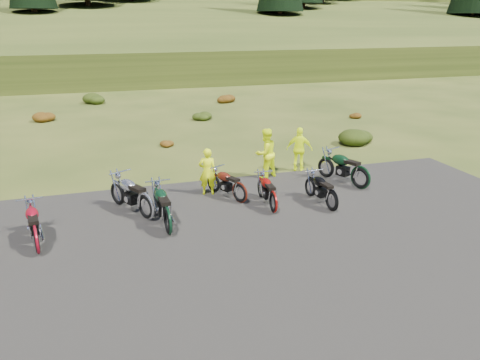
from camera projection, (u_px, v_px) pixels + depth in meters
name	position (u px, v px, depth m)	size (l,w,h in m)	color
ground	(228.00, 226.00, 13.36)	(300.00, 300.00, 0.00)	#314216
gravel_pad	(250.00, 259.00, 11.56)	(20.00, 12.00, 0.04)	black
hill_slope	(119.00, 65.00, 58.46)	(300.00, 46.00, 3.00)	#324115
hill_plateau	(104.00, 42.00, 112.59)	(300.00, 90.00, 9.17)	#324115
shrub_2	(43.00, 115.00, 26.48)	(1.30, 1.30, 0.77)	#672B0C
shrub_3	(95.00, 97.00, 32.04)	(1.56, 1.56, 0.92)	#1F300C
shrub_4	(165.00, 142.00, 21.48)	(0.77, 0.77, 0.45)	#672B0C
shrub_5	(201.00, 115.00, 27.04)	(1.03, 1.03, 0.61)	#1F300C
shrub_6	(225.00, 97.00, 32.60)	(1.30, 1.30, 0.77)	#672B0C
shrub_7	(357.00, 134.00, 21.93)	(1.56, 1.56, 0.92)	#1F300C
shrub_8	(353.00, 114.00, 27.60)	(0.77, 0.77, 0.45)	#672B0C
motorcycle_1	(39.00, 254.00, 11.79)	(2.08, 0.69, 1.09)	maroon
motorcycle_2	(169.00, 235.00, 12.81)	(2.25, 0.75, 1.18)	black
motorcycle_3	(147.00, 220.00, 13.76)	(2.31, 0.77, 1.21)	silver
motorcycle_4	(240.00, 203.00, 15.00)	(1.92, 0.64, 1.00)	#54180E
motorcycle_5	(331.00, 212.00, 14.36)	(1.94, 0.65, 1.01)	black
motorcycle_6	(273.00, 213.00, 14.24)	(1.92, 0.64, 1.00)	maroon
motorcycle_7	(359.00, 189.00, 16.20)	(2.31, 0.77, 1.21)	black
person_middle	(207.00, 172.00, 15.46)	(0.58, 0.38, 1.59)	#EAFF0D
person_right_a	(265.00, 154.00, 17.09)	(0.89, 0.69, 1.83)	#EAFF0D
person_right_b	(299.00, 150.00, 17.89)	(0.99, 0.41, 1.69)	#EAFF0D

